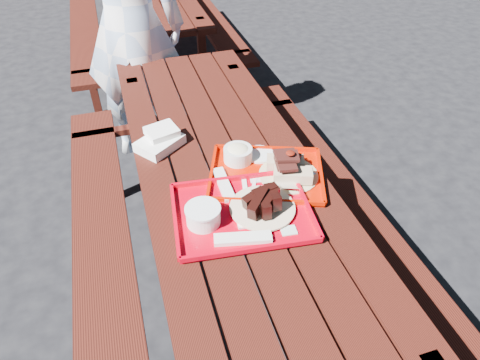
{
  "coord_description": "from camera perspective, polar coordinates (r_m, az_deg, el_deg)",
  "views": [
    {
      "loc": [
        -0.37,
        -1.35,
        1.87
      ],
      "look_at": [
        0.0,
        -0.15,
        0.82
      ],
      "focal_mm": 32.0,
      "sensor_mm": 36.0,
      "label": 1
    }
  ],
  "objects": [
    {
      "name": "picnic_table_far",
      "position": [
        4.37,
        -12.39,
        21.54
      ],
      "size": [
        1.41,
        2.4,
        0.75
      ],
      "color": "#3F140C",
      "rests_on": "ground"
    },
    {
      "name": "near_tray",
      "position": [
        1.76,
        3.53,
        1.74
      ],
      "size": [
        0.55,
        0.49,
        0.14
      ],
      "color": "#B11300",
      "rests_on": "picnic_table_near"
    },
    {
      "name": "white_cloth",
      "position": [
        1.95,
        -10.57,
        5.28
      ],
      "size": [
        0.24,
        0.23,
        0.08
      ],
      "color": "white",
      "rests_on": "picnic_table_near"
    },
    {
      "name": "picnic_table_near",
      "position": [
        1.91,
        -1.33,
        -3.23
      ],
      "size": [
        1.41,
        2.4,
        0.75
      ],
      "color": "#3F140C",
      "rests_on": "ground"
    },
    {
      "name": "far_tray",
      "position": [
        1.57,
        -0.0,
        -4.3
      ],
      "size": [
        0.54,
        0.44,
        0.08
      ],
      "color": "#BC0013",
      "rests_on": "picnic_table_near"
    },
    {
      "name": "person",
      "position": [
        2.86,
        -14.49,
        19.43
      ],
      "size": [
        0.78,
        0.63,
        1.86
      ],
      "primitive_type": "imported",
      "rotation": [
        0.0,
        0.0,
        2.83
      ],
      "color": "#A9C2E8",
      "rests_on": "ground"
    },
    {
      "name": "ground",
      "position": [
        2.33,
        -1.12,
        -13.35
      ],
      "size": [
        60.0,
        60.0,
        0.0
      ],
      "primitive_type": "plane",
      "color": "black",
      "rests_on": "ground"
    }
  ]
}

